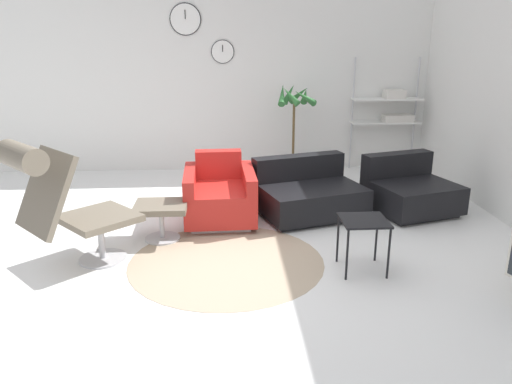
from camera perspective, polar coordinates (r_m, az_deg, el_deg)
The scene contains 11 objects.
ground_plane at distance 4.86m, azimuth -2.22°, elevation -6.98°, with size 12.00×12.00×0.00m, color white.
wall_back at distance 7.71m, azimuth -3.01°, elevation 12.90°, with size 12.00×0.09×2.80m.
round_rug at distance 4.68m, azimuth -3.39°, elevation -7.94°, with size 1.81×1.81×0.01m.
lounge_chair at distance 4.55m, azimuth -21.54°, elevation -0.20°, with size 1.14×1.11×1.20m.
ottoman at distance 5.16m, azimuth -10.80°, elevation -2.28°, with size 0.53×0.45×0.38m.
armchair_red at distance 5.63m, azimuth -4.17°, elevation -0.53°, with size 0.80×0.94×0.73m.
couch_low at distance 5.83m, azimuth 5.99°, elevation -0.33°, with size 1.34×1.16×0.65m.
couch_second at distance 6.20m, azimuth 17.13°, elevation 0.05°, with size 1.12×1.09×0.65m.
side_table at distance 4.46m, azimuth 12.21°, elevation -3.79°, with size 0.40×0.40×0.48m.
potted_plant at distance 7.34m, azimuth 4.36°, elevation 6.78°, with size 0.58×0.58×1.37m.
shelf_unit at distance 7.97m, azimuth 15.24°, elevation 9.11°, with size 1.05×0.28×1.71m.
Camera 1 is at (-0.09, -4.43, 2.01)m, focal length 35.00 mm.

